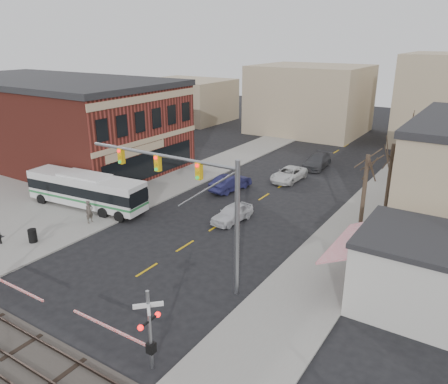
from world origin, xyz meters
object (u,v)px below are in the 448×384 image
Objects in this scene: transit_bus at (86,190)px; car_b at (231,183)px; pedestrian_near at (89,212)px; car_c at (289,174)px; traffic_signal_mast at (193,190)px; car_a at (232,213)px; car_d at (317,161)px; rr_crossing_east at (143,328)px; trash_bin at (33,236)px; pedestrian_far at (101,198)px.

transit_bus is 13.31m from car_b.
transit_bus is 6.23× the size of pedestrian_near.
car_c is (11.47, 16.38, -0.97)m from transit_bus.
traffic_signal_mast is (14.83, -4.47, 4.13)m from transit_bus.
car_b is (-4.09, 6.30, 0.07)m from car_a.
car_b reaches higher than car_a.
car_a is 12.09m from car_c.
car_d is (0.10, 18.10, 0.06)m from car_a.
traffic_signal_mast is 8.55m from rr_crossing_east.
car_d is at bearing 98.56° from rr_crossing_east.
trash_bin is 25.01m from car_c.
car_a is 0.83× the size of car_c.
car_a is (9.95, 11.13, 0.09)m from trash_bin.
pedestrian_near is at bearing 76.53° from car_b.
car_a is at bearing 108.09° from rr_crossing_east.
car_b is (-6.83, 15.07, -5.01)m from traffic_signal_mast.
car_c is at bearing 55.00° from transit_bus.
car_c is at bearing -112.74° from car_b.
traffic_signal_mast reaches higher than transit_bus.
car_a is at bearing -51.75° from pedestrian_near.
traffic_signal_mast reaches higher than car_a.
car_a is at bearing 19.57° from transit_bus.
traffic_signal_mast is at bearing 108.98° from rr_crossing_east.
car_b is at bearing 112.66° from rr_crossing_east.
car_b is 13.83m from pedestrian_near.
traffic_signal_mast reaches higher than car_c.
rr_crossing_east is 3.04× the size of pedestrian_near.
traffic_signal_mast reaches higher than car_d.
car_c is 18.87m from pedestrian_far.
transit_bus is at bearing 163.24° from traffic_signal_mast.
traffic_signal_mast is at bearing -66.29° from car_a.
car_a is at bearing 131.15° from car_b.
car_d is at bearing 96.05° from car_a.
transit_bus is 12.87m from car_a.
rr_crossing_east reaches higher than trash_bin.
traffic_signal_mast is 21.72m from car_c.
car_b is 0.90× the size of car_d.
pedestrian_near reaches higher than car_c.
rr_crossing_east is 1.13× the size of car_c.
pedestrian_far is at bearing -120.56° from car_d.
car_d is at bearing 71.03° from trash_bin.
pedestrian_far is at bearing 142.81° from rr_crossing_east.
transit_bus reaches higher than car_a.
pedestrian_far is (-7.03, -9.91, 0.15)m from car_b.
trash_bin is at bearing -109.96° from car_c.
pedestrian_near is (-9.29, -24.64, 0.28)m from car_d.
rr_crossing_east reaches higher than transit_bus.
transit_bus is 2.20× the size of car_d.
transit_bus is at bearing 61.14° from car_b.
traffic_signal_mast is at bearing -87.25° from pedestrian_far.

